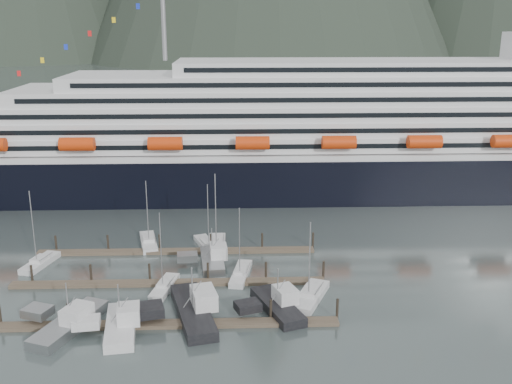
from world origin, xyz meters
TOP-DOWN VIEW (x-y plane):
  - ground at (0.00, 0.00)m, footprint 1600.00×1600.00m
  - cruise_ship at (30.03, 54.94)m, footprint 210.00×30.40m
  - dock_near at (-4.93, -9.95)m, footprint 48.18×2.28m
  - dock_mid at (-4.93, 3.05)m, footprint 48.18×2.28m
  - dock_far at (-4.93, 16.05)m, footprint 48.18×2.28m
  - sailboat_a at (-27.00, 11.09)m, footprint 4.68×9.04m
  - sailboat_b at (-5.42, 1.23)m, footprint 3.90×8.79m
  - sailboat_d at (6.10, 5.60)m, footprint 3.89×9.91m
  - sailboat_e at (-10.38, 19.99)m, footprint 4.59×10.19m
  - sailboat_f at (1.93, 17.87)m, footprint 3.01×10.17m
  - sailboat_g at (0.25, 18.20)m, footprint 5.41×9.78m
  - sailboat_h at (16.12, -3.03)m, footprint 6.81×10.61m
  - trawler_a at (-16.69, -10.27)m, footprint 10.87×13.53m
  - trawler_b at (-9.86, -11.21)m, footprint 8.90×11.66m
  - trawler_c at (-0.75, -7.47)m, footprint 11.74×16.01m
  - trawler_d at (10.97, -6.28)m, footprint 9.87×12.20m
  - trawler_e at (1.31, 10.50)m, footprint 8.42×11.03m

SIDE VIEW (x-z plane):
  - ground at x=0.00m, z-range 0.00..0.00m
  - dock_near at x=-4.93m, z-range -1.29..1.91m
  - dock_mid at x=-4.93m, z-range -1.29..1.91m
  - dock_far at x=-4.93m, z-range -1.29..1.91m
  - sailboat_d at x=6.10m, z-range -5.62..6.40m
  - sailboat_g at x=0.25m, z-range -5.76..6.56m
  - sailboat_b at x=-5.42m, z-range -5.99..6.79m
  - sailboat_e at x=-10.38m, z-range -5.90..6.72m
  - sailboat_a at x=-27.00m, z-range -6.33..7.17m
  - sailboat_h at x=16.12m, z-range -5.95..6.82m
  - sailboat_f at x=1.93m, z-range -6.78..7.66m
  - trawler_d at x=10.97m, z-range -2.59..4.38m
  - trawler_e at x=1.31m, z-range -2.59..4.38m
  - trawler_a at x=-16.69m, z-range -2.69..4.52m
  - trawler_b at x=-9.86m, z-range -2.74..4.59m
  - trawler_c at x=-0.75m, z-range -3.00..4.96m
  - cruise_ship at x=30.03m, z-range -13.11..37.19m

